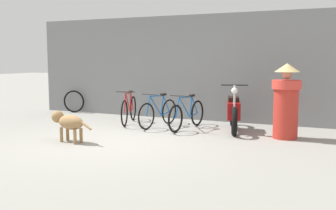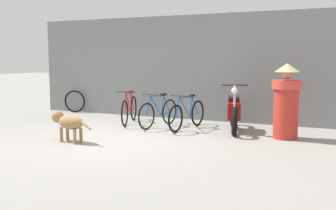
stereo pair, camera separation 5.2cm
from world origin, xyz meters
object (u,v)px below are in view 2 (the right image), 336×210
bicycle_0 (129,109)px  person_in_robes (286,101)px  spare_tire_left (75,101)px  motorcycle (234,112)px  stray_dog (68,122)px  bicycle_1 (159,113)px  bicycle_2 (187,115)px

bicycle_0 → person_in_robes: size_ratio=1.03×
spare_tire_left → motorcycle: bearing=-11.2°
motorcycle → person_in_robes: size_ratio=1.17×
bicycle_0 → person_in_robes: person_in_robes is taller
bicycle_0 → stray_dog: bearing=-16.0°
bicycle_1 → stray_dog: bearing=-11.5°
bicycle_0 → bicycle_1: bearing=61.1°
bicycle_0 → bicycle_2: 1.68m
bicycle_1 → motorcycle: bearing=105.3°
person_in_robes → bicycle_2: bearing=-38.8°
bicycle_0 → stray_dog: size_ratio=1.44×
stray_dog → spare_tire_left: bearing=-43.7°
bicycle_0 → bicycle_1: bicycle_0 is taller
bicycle_2 → motorcycle: bearing=107.8°
bicycle_2 → person_in_robes: bearing=92.2°
bicycle_1 → spare_tire_left: bearing=-100.8°
stray_dog → bicycle_2: bearing=-114.8°
bicycle_1 → bicycle_2: (0.75, -0.01, -0.00)m
bicycle_0 → person_in_robes: bearing=67.2°
bicycle_1 → motorcycle: 1.81m
bicycle_1 → spare_tire_left: (-3.46, 1.24, -0.00)m
bicycle_2 → spare_tire_left: bearing=-99.7°
bicycle_2 → spare_tire_left: bicycle_2 is taller
bicycle_0 → person_in_robes: (3.91, -0.37, 0.43)m
bicycle_1 → motorcycle: size_ratio=0.88×
bicycle_1 → spare_tire_left: 3.67m
motorcycle → stray_dog: motorcycle is taller
bicycle_1 → person_in_robes: (2.99, -0.19, 0.44)m
bicycle_0 → motorcycle: size_ratio=0.88×
bicycle_1 → bicycle_0: bearing=-92.6°
bicycle_0 → bicycle_1: size_ratio=1.00×
motorcycle → bicycle_0: bearing=-106.3°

